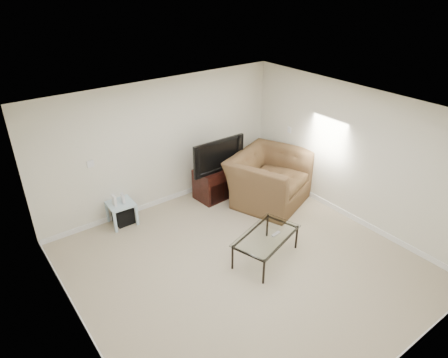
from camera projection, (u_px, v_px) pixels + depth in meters
floor at (244, 265)px, 6.40m from camera, size 5.00×5.00×0.00m
ceiling at (248, 116)px, 5.23m from camera, size 5.00×5.00×0.00m
wall_back at (162, 144)px, 7.58m from camera, size 5.00×0.02×2.50m
wall_left at (74, 266)px, 4.49m from camera, size 0.02×5.00×2.50m
wall_right at (354, 156)px, 7.13m from camera, size 0.02×5.00×2.50m
plate_back at (90, 164)px, 6.84m from camera, size 0.12×0.02×0.12m
plate_right_switch at (289, 130)px, 8.26m from camera, size 0.02×0.09×0.13m
plate_right_outlet at (296, 176)px, 8.49m from camera, size 0.02×0.08×0.12m
tv_stand at (215, 183)px, 8.17m from camera, size 0.81×0.60×0.64m
dvd_player at (216, 174)px, 8.04m from camera, size 0.46×0.34×0.06m
television at (216, 154)px, 7.84m from camera, size 1.08×0.22×0.67m
side_table at (122, 213)px, 7.36m from camera, size 0.48×0.48×0.44m
subwoofer at (123, 215)px, 7.41m from camera, size 0.33×0.33×0.33m
game_console at (114, 200)px, 7.14m from camera, size 0.05×0.15×0.20m
game_case at (123, 198)px, 7.23m from camera, size 0.06×0.13×0.17m
recliner at (270, 171)px, 7.88m from camera, size 1.78×1.47×1.34m
coffee_table at (266, 247)px, 6.46m from camera, size 1.29×0.96×0.45m
remote at (276, 234)px, 6.37m from camera, size 0.19×0.08×0.02m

